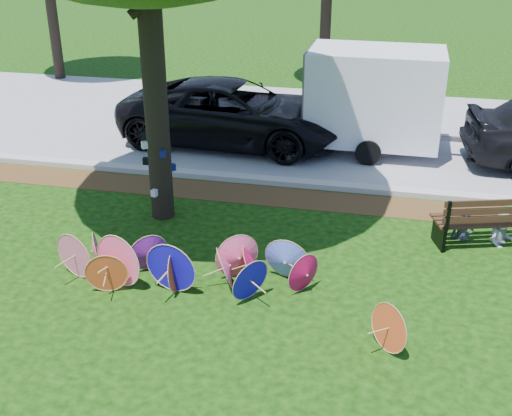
{
  "coord_description": "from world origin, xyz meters",
  "views": [
    {
      "loc": [
        2.61,
        -7.58,
        5.51
      ],
      "look_at": [
        0.5,
        2.0,
        0.9
      ],
      "focal_mm": 45.0,
      "sensor_mm": 36.0,
      "label": 1
    }
  ],
  "objects_px": {
    "black_van": "(234,113)",
    "park_bench": "(485,218)",
    "person_right": "(506,215)",
    "person_left": "(465,212)",
    "parasol_pile": "(193,266)",
    "cargo_trailer": "(375,96)"
  },
  "relations": [
    {
      "from": "black_van",
      "to": "cargo_trailer",
      "type": "xyz_separation_m",
      "value": [
        3.47,
        0.17,
        0.61
      ]
    },
    {
      "from": "person_left",
      "to": "parasol_pile",
      "type": "bearing_deg",
      "value": -142.01
    },
    {
      "from": "cargo_trailer",
      "to": "park_bench",
      "type": "distance_m",
      "value": 5.09
    },
    {
      "from": "person_right",
      "to": "parasol_pile",
      "type": "bearing_deg",
      "value": -165.83
    },
    {
      "from": "cargo_trailer",
      "to": "person_left",
      "type": "distance_m",
      "value": 4.89
    },
    {
      "from": "black_van",
      "to": "cargo_trailer",
      "type": "distance_m",
      "value": 3.53
    },
    {
      "from": "parasol_pile",
      "to": "black_van",
      "type": "relative_size",
      "value": 1.01
    },
    {
      "from": "black_van",
      "to": "person_right",
      "type": "xyz_separation_m",
      "value": [
        6.07,
        -4.25,
        -0.23
      ]
    },
    {
      "from": "black_van",
      "to": "person_left",
      "type": "xyz_separation_m",
      "value": [
        5.37,
        -4.25,
        -0.24
      ]
    },
    {
      "from": "black_van",
      "to": "park_bench",
      "type": "height_order",
      "value": "black_van"
    },
    {
      "from": "person_right",
      "to": "person_left",
      "type": "bearing_deg",
      "value": 166.52
    },
    {
      "from": "black_van",
      "to": "cargo_trailer",
      "type": "relative_size",
      "value": 1.81
    },
    {
      "from": "black_van",
      "to": "person_left",
      "type": "height_order",
      "value": "black_van"
    },
    {
      "from": "park_bench",
      "to": "person_left",
      "type": "relative_size",
      "value": 1.7
    },
    {
      "from": "black_van",
      "to": "person_right",
      "type": "bearing_deg",
      "value": -121.81
    },
    {
      "from": "cargo_trailer",
      "to": "person_right",
      "type": "height_order",
      "value": "cargo_trailer"
    },
    {
      "from": "parasol_pile",
      "to": "park_bench",
      "type": "height_order",
      "value": "park_bench"
    },
    {
      "from": "black_van",
      "to": "park_bench",
      "type": "distance_m",
      "value": 7.16
    },
    {
      "from": "park_bench",
      "to": "person_right",
      "type": "bearing_deg",
      "value": -8.99
    },
    {
      "from": "black_van",
      "to": "person_left",
      "type": "bearing_deg",
      "value": -125.17
    },
    {
      "from": "parasol_pile",
      "to": "person_right",
      "type": "bearing_deg",
      "value": 27.65
    },
    {
      "from": "cargo_trailer",
      "to": "park_bench",
      "type": "xyz_separation_m",
      "value": [
        2.25,
        -4.47,
        -0.91
      ]
    }
  ]
}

